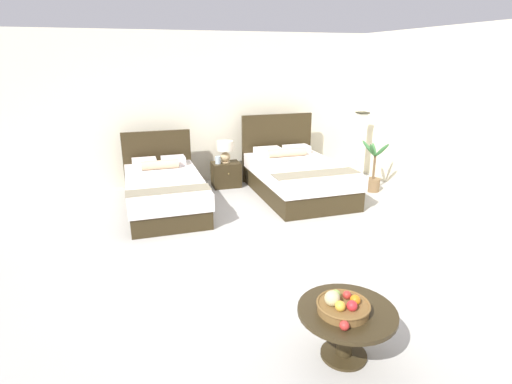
# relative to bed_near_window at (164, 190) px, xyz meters

# --- Properties ---
(ground_plane) EXTENTS (9.91, 10.15, 0.02)m
(ground_plane) POSITION_rel_bed_near_window_xyz_m (1.15, -1.89, -0.31)
(ground_plane) COLOR #B0AEA7
(wall_back) EXTENTS (9.91, 0.12, 2.78)m
(wall_back) POSITION_rel_bed_near_window_xyz_m (1.15, 1.39, 1.09)
(wall_back) COLOR silver
(wall_back) RESTS_ON ground
(wall_side_right) EXTENTS (0.12, 5.75, 2.78)m
(wall_side_right) POSITION_rel_bed_near_window_xyz_m (4.30, -1.49, 1.09)
(wall_side_right) COLOR beige
(wall_side_right) RESTS_ON ground
(bed_near_window) EXTENTS (1.21, 2.17, 1.09)m
(bed_near_window) POSITION_rel_bed_near_window_xyz_m (0.00, 0.00, 0.00)
(bed_near_window) COLOR #312714
(bed_near_window) RESTS_ON ground
(bed_near_corner) EXTENTS (1.42, 2.22, 1.29)m
(bed_near_corner) POSITION_rel_bed_near_window_xyz_m (2.29, 0.00, 0.03)
(bed_near_corner) COLOR #312714
(bed_near_corner) RESTS_ON ground
(nightstand) EXTENTS (0.51, 0.42, 0.46)m
(nightstand) POSITION_rel_bed_near_window_xyz_m (1.21, 0.84, -0.07)
(nightstand) COLOR #312714
(nightstand) RESTS_ON ground
(table_lamp) EXTENTS (0.30, 0.30, 0.40)m
(table_lamp) POSITION_rel_bed_near_window_xyz_m (1.21, 0.86, 0.41)
(table_lamp) COLOR tan
(table_lamp) RESTS_ON nightstand
(vase) EXTENTS (0.10, 0.10, 0.14)m
(vase) POSITION_rel_bed_near_window_xyz_m (1.06, 0.80, 0.23)
(vase) COLOR #ADC0CA
(vase) RESTS_ON nightstand
(coffee_table) EXTENTS (0.78, 0.78, 0.44)m
(coffee_table) POSITION_rel_bed_near_window_xyz_m (1.07, -3.94, 0.03)
(coffee_table) COLOR #312714
(coffee_table) RESTS_ON ground
(fruit_bowl) EXTENTS (0.42, 0.42, 0.18)m
(fruit_bowl) POSITION_rel_bed_near_window_xyz_m (1.02, -3.96, 0.20)
(fruit_bowl) COLOR brown
(fruit_bowl) RESTS_ON coffee_table
(loose_apple) EXTENTS (0.07, 0.07, 0.07)m
(loose_apple) POSITION_rel_bed_near_window_xyz_m (0.92, -4.16, 0.18)
(loose_apple) COLOR red
(loose_apple) RESTS_ON coffee_table
(floor_lamp_corner) EXTENTS (0.20, 0.20, 1.31)m
(floor_lamp_corner) POSITION_rel_bed_near_window_xyz_m (3.90, 0.63, 0.36)
(floor_lamp_corner) COLOR #2B2A1C
(floor_lamp_corner) RESTS_ON ground
(potted_palm) EXTENTS (0.50, 0.55, 0.95)m
(potted_palm) POSITION_rel_bed_near_window_xyz_m (3.69, -0.24, 0.01)
(potted_palm) COLOR brown
(potted_palm) RESTS_ON ground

